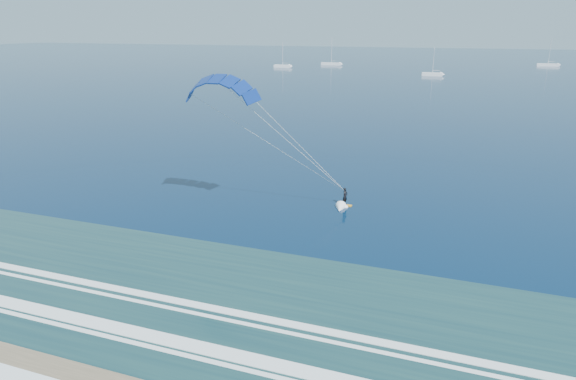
% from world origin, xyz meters
% --- Properties ---
extents(kitesurfer_rig, '(16.05, 8.95, 14.34)m').
position_xyz_m(kitesurfer_rig, '(1.66, 28.27, 7.38)').
color(kitesurfer_rig, orange).
rests_on(kitesurfer_rig, ground).
extents(sailboat_0, '(7.69, 2.40, 10.70)m').
position_xyz_m(sailboat_0, '(-63.87, 201.00, 0.68)').
color(sailboat_0, white).
rests_on(sailboat_0, ground).
extents(sailboat_1, '(9.51, 2.40, 12.72)m').
position_xyz_m(sailboat_1, '(-47.69, 222.71, 0.69)').
color(sailboat_1, white).
rests_on(sailboat_1, ground).
extents(sailboat_2, '(7.29, 2.40, 10.32)m').
position_xyz_m(sailboat_2, '(1.94, 182.27, 0.67)').
color(sailboat_2, white).
rests_on(sailboat_2, ground).
extents(sailboat_3, '(9.36, 2.40, 12.64)m').
position_xyz_m(sailboat_3, '(46.98, 250.43, 0.69)').
color(sailboat_3, white).
rests_on(sailboat_3, ground).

